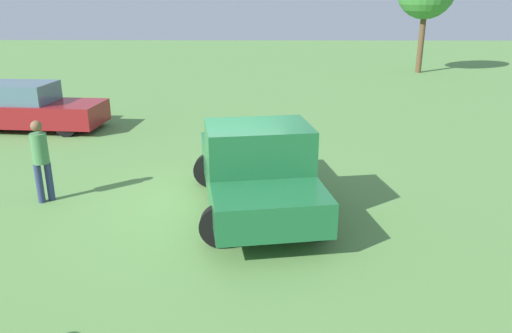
% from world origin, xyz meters
% --- Properties ---
extents(ground_plane, '(80.00, 80.00, 0.00)m').
position_xyz_m(ground_plane, '(0.00, 0.00, 0.00)').
color(ground_plane, '#5B8C47').
extents(pickup_truck, '(2.79, 4.72, 1.79)m').
position_xyz_m(pickup_truck, '(-0.65, 0.27, 0.92)').
color(pickup_truck, black).
rests_on(pickup_truck, ground_plane).
extents(sedan_near, '(4.76, 2.11, 1.47)m').
position_xyz_m(sedan_near, '(6.69, -6.06, 0.68)').
color(sedan_near, black).
rests_on(sedan_near, ground_plane).
extents(person_bystander, '(0.45, 0.45, 1.71)m').
position_xyz_m(person_bystander, '(3.70, -0.20, 0.97)').
color(person_bystander, navy).
rests_on(person_bystander, ground_plane).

